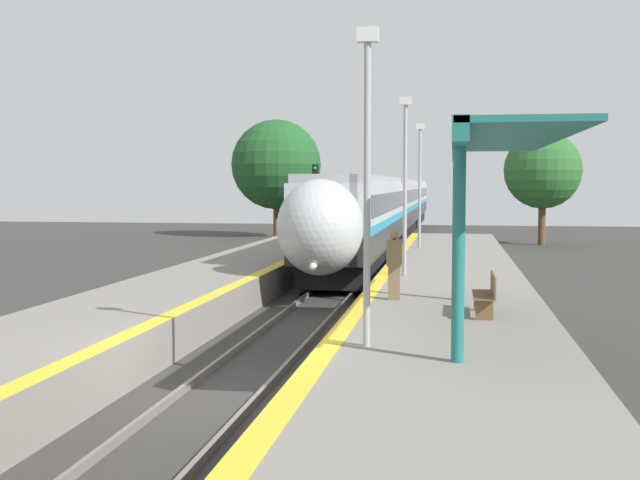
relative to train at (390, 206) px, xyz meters
The scene contains 15 objects.
ground_plane 38.39m from the train, 90.00° to the right, with size 120.00×120.00×0.00m, color #383533.
rail_left 38.40m from the train, 91.08° to the right, with size 0.08×90.00×0.15m, color slate.
rail_right 38.40m from the train, 88.92° to the right, with size 0.08×90.00×0.15m, color slate.
train is the anchor object (origin of this frame).
platform_right 38.57m from the train, 84.15° to the right, with size 4.43×64.00×0.96m.
platform_left 38.53m from the train, 95.27° to the right, with size 3.64×64.00×0.96m.
platform_bench 34.88m from the train, 82.20° to the right, with size 0.44×1.62×0.89m.
person_waiting 32.66m from the train, 85.40° to the right, with size 0.36×0.22×1.67m.
railway_signal 15.20m from the train, 98.80° to the right, with size 0.28×0.28×4.64m.
lamppost_near 38.28m from the train, 86.17° to the right, with size 0.36×0.20×5.39m.
lamppost_mid 27.52m from the train, 84.67° to the right, with size 0.36×0.20×5.39m.
lamppost_far 16.82m from the train, 81.22° to the right, with size 0.36×0.20×5.39m.
station_canopy 36.08m from the train, 82.57° to the right, with size 2.02×9.87×3.72m.
background_tree_left 9.23m from the train, 158.89° to the left, with size 6.27×6.27×8.22m.
background_tree_right 9.71m from the train, ahead, with size 4.68×4.68×6.91m.
Camera 1 is at (3.99, -13.38, 3.73)m, focal length 45.00 mm.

